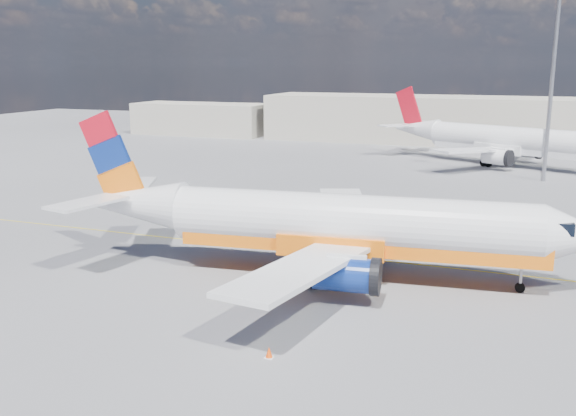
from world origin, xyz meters
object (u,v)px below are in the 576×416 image
(main_jet, at_px, (334,224))
(traffic_cone, at_px, (269,353))
(second_jet, at_px, (503,140))
(gse_tug, at_px, (433,240))

(main_jet, relative_size, traffic_cone, 62.80)
(traffic_cone, bearing_deg, main_jet, 92.53)
(traffic_cone, bearing_deg, second_jet, 83.43)
(second_jet, bearing_deg, gse_tug, -70.14)
(gse_tug, height_order, traffic_cone, gse_tug)
(second_jet, xyz_separation_m, traffic_cone, (-7.55, -65.54, -3.17))
(main_jet, xyz_separation_m, gse_tug, (5.26, 8.38, -2.69))
(main_jet, height_order, traffic_cone, main_jet)
(main_jet, bearing_deg, gse_tug, 51.77)
(main_jet, bearing_deg, traffic_cone, -93.57)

